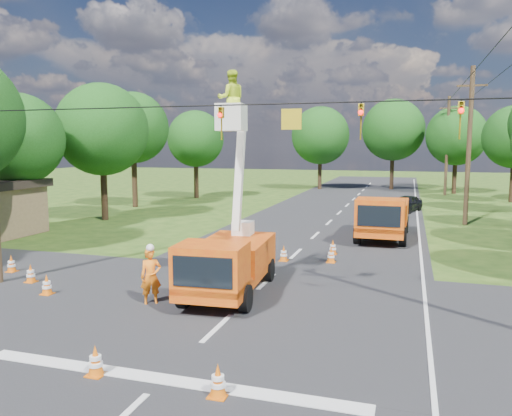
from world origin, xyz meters
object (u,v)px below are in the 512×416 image
(traffic_cone_0, at_px, (95,361))
(tree_left_d, at_px, (102,130))
(traffic_cone_2, at_px, (331,255))
(pole_right_far, at_px, (447,145))
(distant_car, at_px, (407,204))
(traffic_cone_6, at_px, (11,264))
(traffic_cone_3, at_px, (333,247))
(ground_worker, at_px, (151,277))
(traffic_cone_4, at_px, (47,285))
(traffic_cone_1, at_px, (218,381))
(tree_far_a, at_px, (320,136))
(tree_far_c, at_px, (456,136))
(bucket_truck, at_px, (229,247))
(traffic_cone_7, at_px, (385,230))
(pole_right_mid, at_px, (469,145))
(second_truck, at_px, (383,216))
(traffic_cone_8, at_px, (284,253))
(tree_left_e, at_px, (133,128))
(tree_left_c, at_px, (18,139))
(tree_left_f, at_px, (196,139))
(tree_far_b, at_px, (393,130))

(traffic_cone_0, relative_size, tree_left_d, 0.08)
(traffic_cone_2, xyz_separation_m, pole_right_far, (6.67, 33.20, 4.75))
(distant_car, height_order, traffic_cone_6, distant_car)
(traffic_cone_0, distance_m, traffic_cone_3, 14.27)
(ground_worker, distance_m, traffic_cone_4, 3.93)
(traffic_cone_1, xyz_separation_m, tree_far_a, (-6.41, 48.52, 5.83))
(traffic_cone_3, bearing_deg, traffic_cone_1, -91.02)
(traffic_cone_1, bearing_deg, tree_left_d, 128.65)
(traffic_cone_3, distance_m, tree_far_c, 34.90)
(bucket_truck, xyz_separation_m, traffic_cone_7, (4.56, 12.86, -1.31))
(traffic_cone_6, xyz_separation_m, tree_far_a, (5.21, 41.61, 5.83))
(pole_right_mid, bearing_deg, traffic_cone_3, -120.68)
(traffic_cone_1, relative_size, tree_left_d, 0.08)
(ground_worker, height_order, tree_far_a, tree_far_a)
(bucket_truck, bearing_deg, traffic_cone_6, 174.63)
(traffic_cone_2, distance_m, traffic_cone_3, 1.68)
(bucket_truck, xyz_separation_m, distant_car, (5.65, 24.14, -1.02))
(distant_car, xyz_separation_m, traffic_cone_1, (-3.41, -30.84, -0.29))
(traffic_cone_0, bearing_deg, traffic_cone_2, 74.68)
(traffic_cone_1, bearing_deg, traffic_cone_3, 88.98)
(second_truck, height_order, traffic_cone_1, second_truck)
(traffic_cone_8, height_order, tree_far_a, tree_far_a)
(distant_car, height_order, traffic_cone_8, distant_car)
(pole_right_mid, height_order, tree_far_a, pole_right_mid)
(traffic_cone_0, bearing_deg, pole_right_far, 77.56)
(bucket_truck, bearing_deg, tree_far_c, 71.75)
(tree_left_e, bearing_deg, traffic_cone_3, -36.24)
(bucket_truck, distance_m, traffic_cone_7, 13.71)
(tree_left_e, bearing_deg, traffic_cone_2, -39.21)
(traffic_cone_3, height_order, tree_left_c, tree_left_c)
(traffic_cone_3, height_order, tree_left_f, tree_left_f)
(distant_car, distance_m, tree_left_f, 20.79)
(traffic_cone_2, distance_m, tree_left_e, 24.81)
(traffic_cone_0, relative_size, traffic_cone_6, 1.00)
(traffic_cone_4, distance_m, tree_far_c, 46.07)
(second_truck, height_order, tree_left_d, tree_left_d)
(pole_right_far, bearing_deg, traffic_cone_8, -104.57)
(traffic_cone_4, bearing_deg, tree_far_c, 69.19)
(bucket_truck, distance_m, traffic_cone_6, 9.49)
(traffic_cone_2, height_order, traffic_cone_4, same)
(tree_left_d, bearing_deg, traffic_cone_6, -70.63)
(ground_worker, xyz_separation_m, traffic_cone_7, (6.59, 14.58, -0.56))
(distant_car, bearing_deg, traffic_cone_1, -77.07)
(traffic_cone_8, height_order, pole_right_mid, pole_right_mid)
(traffic_cone_1, relative_size, tree_left_e, 0.08)
(bucket_truck, relative_size, tree_far_b, 0.73)
(distant_car, relative_size, traffic_cone_2, 5.32)
(pole_right_far, bearing_deg, traffic_cone_4, -110.51)
(ground_worker, distance_m, tree_far_c, 44.60)
(ground_worker, height_order, pole_right_mid, pole_right_mid)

